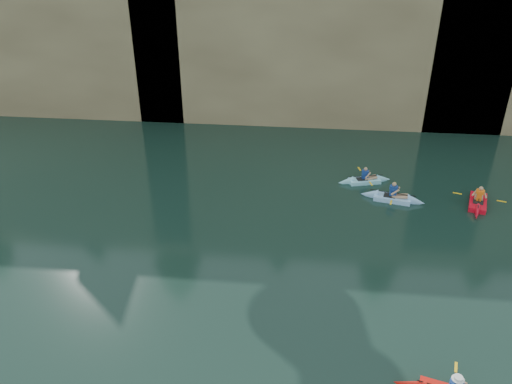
# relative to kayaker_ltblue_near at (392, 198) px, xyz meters

# --- Properties ---
(ground) EXTENTS (160.00, 160.00, 0.00)m
(ground) POSITION_rel_kayaker_ltblue_near_xyz_m (-5.86, -11.82, -0.15)
(ground) COLOR black
(ground) RESTS_ON ground
(cliff) EXTENTS (70.00, 16.00, 12.00)m
(cliff) POSITION_rel_kayaker_ltblue_near_xyz_m (-5.86, 18.18, 5.85)
(cliff) COLOR tan
(cliff) RESTS_ON ground
(cliff_slab_center) EXTENTS (24.00, 2.40, 11.40)m
(cliff_slab_center) POSITION_rel_kayaker_ltblue_near_xyz_m (-3.86, 10.78, 5.55)
(cliff_slab_center) COLOR #99875D
(cliff_slab_center) RESTS_ON ground
(sea_cave_west) EXTENTS (4.50, 1.00, 4.00)m
(sea_cave_west) POSITION_rel_kayaker_ltblue_near_xyz_m (-23.86, 10.13, 1.85)
(sea_cave_west) COLOR black
(sea_cave_west) RESTS_ON ground
(sea_cave_center) EXTENTS (3.50, 1.00, 3.20)m
(sea_cave_center) POSITION_rel_kayaker_ltblue_near_xyz_m (-9.86, 10.13, 1.45)
(sea_cave_center) COLOR black
(sea_cave_center) RESTS_ON ground
(sea_cave_east) EXTENTS (5.00, 1.00, 4.50)m
(sea_cave_east) POSITION_rel_kayaker_ltblue_near_xyz_m (4.14, 10.13, 2.10)
(sea_cave_east) COLOR black
(sea_cave_east) RESTS_ON ground
(kayaker_ltblue_near) EXTENTS (3.21, 2.39, 1.23)m
(kayaker_ltblue_near) POSITION_rel_kayaker_ltblue_near_xyz_m (0.00, 0.00, 0.00)
(kayaker_ltblue_near) COLOR #98CAFF
(kayaker_ltblue_near) RESTS_ON ground
(kayaker_red_far) EXTENTS (2.34, 3.42, 1.23)m
(kayaker_red_far) POSITION_rel_kayaker_ltblue_near_xyz_m (4.10, -0.00, -0.00)
(kayaker_red_far) COLOR red
(kayaker_red_far) RESTS_ON ground
(kayaker_ltblue_mid) EXTENTS (2.96, 2.14, 1.10)m
(kayaker_ltblue_mid) POSITION_rel_kayaker_ltblue_near_xyz_m (-1.21, 1.82, -0.02)
(kayaker_ltblue_mid) COLOR #98E7FF
(kayaker_ltblue_mid) RESTS_ON ground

